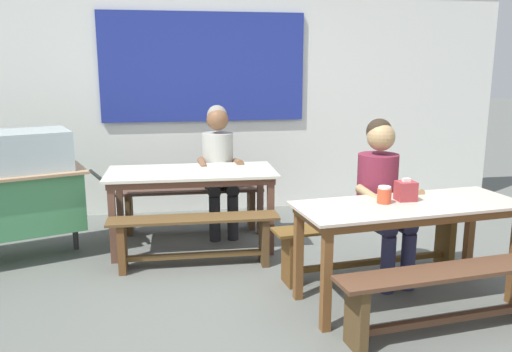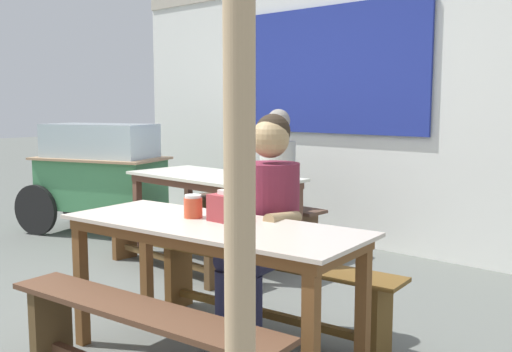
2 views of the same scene
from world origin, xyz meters
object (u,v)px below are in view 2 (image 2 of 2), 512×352
at_px(dining_table_near, 211,239).
at_px(bench_far_front, 167,237).
at_px(dining_table_far, 213,184).
at_px(bench_near_front, 139,339).
at_px(food_cart, 99,170).
at_px(bench_near_back, 267,284).
at_px(wooden_support_post, 240,163).
at_px(person_right_near_table, 266,211).
at_px(person_center_facing, 273,173).
at_px(tissue_box, 224,207).
at_px(condiment_jar, 193,206).
at_px(bench_far_back, 254,217).

relative_size(dining_table_near, bench_far_front, 1.17).
xyz_separation_m(dining_table_far, dining_table_near, (1.46, -1.43, -0.00)).
bearing_deg(bench_near_front, food_cart, 149.43).
xyz_separation_m(bench_near_back, wooden_support_post, (1.09, -1.38, 0.90)).
bearing_deg(bench_near_back, food_cart, 164.37).
height_order(person_right_near_table, person_center_facing, person_center_facing).
xyz_separation_m(dining_table_far, wooden_support_post, (2.50, -2.30, 0.52)).
xyz_separation_m(dining_table_near, bench_near_back, (-0.06, 0.51, -0.37)).
relative_size(person_right_near_table, tissue_box, 7.92).
distance_m(person_right_near_table, tissue_box, 0.37).
relative_size(dining_table_near, food_cart, 0.95).
distance_m(dining_table_near, person_right_near_table, 0.46).
relative_size(bench_near_front, tissue_box, 9.57).
distance_m(food_cart, person_right_near_table, 3.23).
bearing_deg(dining_table_far, dining_table_near, -44.25).
distance_m(dining_table_near, condiment_jar, 0.23).
height_order(bench_near_back, tissue_box, tissue_box).
height_order(bench_near_front, wooden_support_post, wooden_support_post).
distance_m(dining_table_far, bench_near_back, 1.72).
relative_size(bench_near_back, person_right_near_table, 1.30).
height_order(bench_far_back, bench_far_front, same).
bearing_deg(bench_near_back, person_right_near_table, -56.73).
height_order(bench_near_back, food_cart, food_cart).
bearing_deg(food_cart, bench_far_front, -15.35).
relative_size(dining_table_near, person_right_near_table, 1.31).
bearing_deg(tissue_box, bench_near_front, -85.32).
relative_size(food_cart, tissue_box, 10.96).
relative_size(dining_table_far, bench_far_front, 1.08).
height_order(bench_near_front, tissue_box, tissue_box).
distance_m(bench_near_front, person_center_facing, 2.70).
xyz_separation_m(bench_near_front, food_cart, (-3.17, 1.87, 0.37)).
distance_m(food_cart, wooden_support_post, 4.74).
bearing_deg(bench_near_front, tissue_box, 94.68).
bearing_deg(bench_near_back, bench_near_front, -83.57).
height_order(food_cart, tissue_box, food_cart).
relative_size(bench_far_front, bench_near_back, 0.86).
relative_size(bench_near_back, person_center_facing, 1.29).
height_order(dining_table_far, bench_far_front, dining_table_far).
bearing_deg(condiment_jar, tissue_box, 14.09).
bearing_deg(food_cart, person_right_near_table, -16.48).
height_order(bench_far_back, food_cart, food_cart).
distance_m(food_cart, person_center_facing, 2.01).
height_order(dining_table_near, person_center_facing, person_center_facing).
xyz_separation_m(bench_near_front, wooden_support_post, (0.97, -0.36, 0.89)).
distance_m(person_center_facing, condiment_jar, 2.08).
relative_size(bench_near_back, bench_near_front, 1.08).
bearing_deg(condiment_jar, bench_far_front, 146.02).
bearing_deg(dining_table_far, person_right_near_table, -34.08).
bearing_deg(person_right_near_table, wooden_support_post, -51.49).
bearing_deg(person_center_facing, condiment_jar, -61.60).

